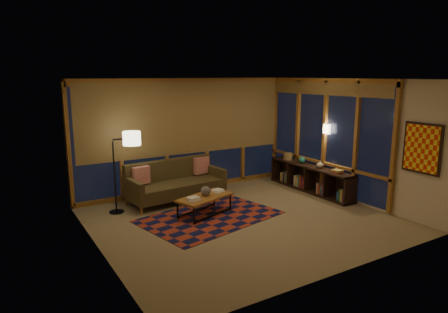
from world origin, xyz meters
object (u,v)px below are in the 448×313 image
floor_lamp (114,173)px  sofa (177,182)px  bookshelf (310,178)px  coffee_table (205,206)px

floor_lamp → sofa: bearing=5.9°
floor_lamp → bookshelf: bearing=-7.9°
coffee_table → floor_lamp: floor_lamp is taller
sofa → floor_lamp: bearing=177.1°
coffee_table → floor_lamp: size_ratio=0.71×
coffee_table → bookshelf: bearing=-15.7°
sofa → bookshelf: 3.25m
coffee_table → floor_lamp: bearing=125.0°
sofa → bookshelf: size_ratio=0.85×
sofa → coffee_table: 1.16m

